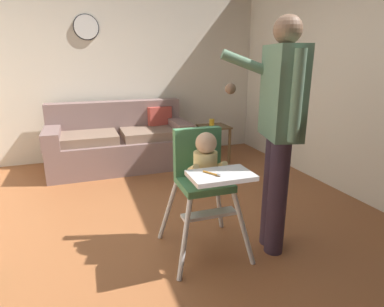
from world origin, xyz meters
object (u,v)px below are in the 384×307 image
(couch, at_px, (120,142))
(adult_standing, at_px, (279,127))
(side_table, at_px, (214,136))
(sippy_cup, at_px, (212,123))
(high_chair, at_px, (204,170))
(wall_clock, at_px, (86,27))

(couch, xyz_separation_m, adult_standing, (0.84, -2.42, 0.63))
(adult_standing, height_order, side_table, adult_standing)
(adult_standing, height_order, sippy_cup, adult_standing)
(couch, bearing_deg, high_chair, 8.18)
(couch, height_order, wall_clock, wall_clock)
(sippy_cup, distance_m, wall_clock, 2.12)
(high_chair, relative_size, wall_clock, 2.82)
(adult_standing, bearing_deg, side_table, -86.92)
(side_table, bearing_deg, wall_clock, 155.39)
(side_table, xyz_separation_m, sippy_cup, (-0.03, 0.00, 0.19))
(wall_clock, bearing_deg, couch, -59.00)
(adult_standing, distance_m, side_table, 2.30)
(high_chair, distance_m, sippy_cup, 2.24)
(adult_standing, bearing_deg, sippy_cup, -86.12)
(adult_standing, xyz_separation_m, side_table, (0.45, 2.18, -0.59))
(couch, height_order, high_chair, high_chair)
(side_table, bearing_deg, adult_standing, -101.63)
(couch, bearing_deg, wall_clock, -149.00)
(sippy_cup, bearing_deg, couch, 169.00)
(high_chair, distance_m, adult_standing, 0.61)
(wall_clock, bearing_deg, sippy_cup, -25.05)
(couch, relative_size, adult_standing, 1.08)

